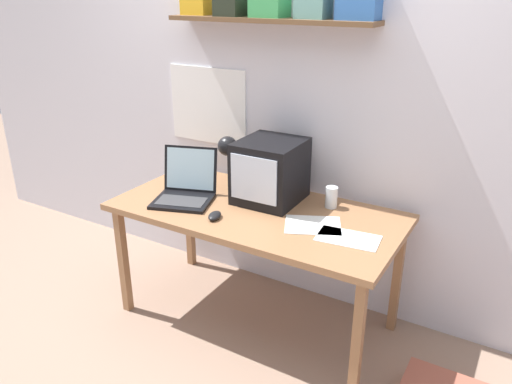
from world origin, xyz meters
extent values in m
plane|color=gray|center=(0.00, 0.00, 0.00)|extent=(12.00, 12.00, 0.00)
cube|color=silver|center=(0.00, 0.45, 1.30)|extent=(5.60, 0.06, 2.60)
cube|color=white|center=(-0.60, 0.41, 1.12)|extent=(0.56, 0.01, 0.47)
cube|color=brown|center=(-0.12, 0.33, 1.65)|extent=(1.20, 0.18, 0.02)
cube|color=#3B9B56|center=(-0.12, 0.34, 1.75)|extent=(0.18, 0.15, 0.17)
cube|color=#956743|center=(0.00, 0.00, 0.69)|extent=(1.55, 0.75, 0.03)
cube|color=#956743|center=(-0.71, -0.31, 0.33)|extent=(0.04, 0.05, 0.67)
cube|color=#956743|center=(0.71, -0.31, 0.33)|extent=(0.04, 0.05, 0.67)
cube|color=#956743|center=(-0.71, 0.31, 0.33)|extent=(0.04, 0.05, 0.67)
cube|color=#956743|center=(0.71, 0.31, 0.33)|extent=(0.04, 0.05, 0.67)
cube|color=black|center=(0.00, 0.16, 0.87)|extent=(0.34, 0.36, 0.34)
cube|color=silver|center=(0.00, -0.03, 0.88)|extent=(0.27, 0.01, 0.25)
cube|color=black|center=(-0.39, -0.13, 0.71)|extent=(0.38, 0.34, 0.02)
cube|color=#38383A|center=(-0.39, -0.15, 0.72)|extent=(0.30, 0.22, 0.00)
cube|color=black|center=(-0.44, 0.02, 0.85)|extent=(0.31, 0.16, 0.25)
cube|color=#ABCCDC|center=(-0.44, 0.02, 0.85)|extent=(0.28, 0.15, 0.23)
cylinder|color=black|center=(-0.28, 0.26, 0.71)|extent=(0.11, 0.11, 0.01)
cylinder|color=black|center=(-0.28, 0.26, 0.84)|extent=(0.02, 0.02, 0.24)
sphere|color=black|center=(-0.31, 0.19, 0.96)|extent=(0.11, 0.11, 0.11)
cylinder|color=white|center=(0.34, 0.23, 0.76)|extent=(0.07, 0.07, 0.12)
cylinder|color=yellow|center=(0.34, 0.23, 0.75)|extent=(0.06, 0.06, 0.08)
ellipsoid|color=black|center=(-0.12, -0.21, 0.72)|extent=(0.08, 0.12, 0.03)
cube|color=silver|center=(0.34, -0.02, 0.71)|extent=(0.34, 0.31, 0.00)
cube|color=white|center=(0.55, -0.07, 0.71)|extent=(0.31, 0.21, 0.00)
camera|label=1|loc=(1.24, -2.10, 1.81)|focal=35.00mm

